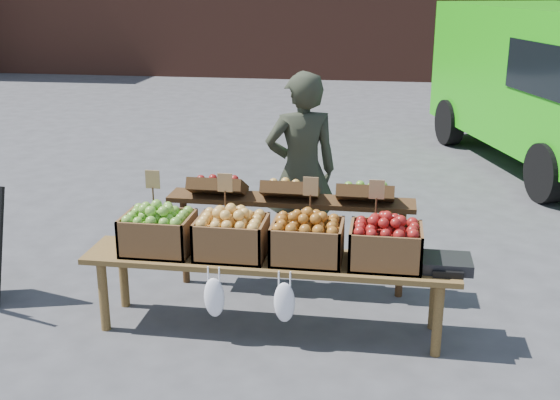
% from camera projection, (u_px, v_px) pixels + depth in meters
% --- Properties ---
extents(ground, '(80.00, 80.00, 0.00)m').
position_uv_depth(ground, '(261.00, 314.00, 5.45)').
color(ground, '#404042').
extents(vendor, '(0.75, 0.62, 1.76)m').
position_uv_depth(vendor, '(301.00, 172.00, 6.12)').
color(vendor, '#272C1F').
rests_on(vendor, ground).
extents(back_table, '(2.10, 0.44, 1.04)m').
position_uv_depth(back_table, '(290.00, 231.00, 5.74)').
color(back_table, '#3B2512').
rests_on(back_table, ground).
extents(display_bench, '(2.70, 0.56, 0.57)m').
position_uv_depth(display_bench, '(269.00, 294.00, 5.14)').
color(display_bench, brown).
rests_on(display_bench, ground).
extents(crate_golden_apples, '(0.50, 0.40, 0.28)m').
position_uv_depth(crate_golden_apples, '(158.00, 233.00, 5.13)').
color(crate_golden_apples, '#629930').
rests_on(crate_golden_apples, display_bench).
extents(crate_russet_pears, '(0.50, 0.40, 0.28)m').
position_uv_depth(crate_russet_pears, '(232.00, 237.00, 5.05)').
color(crate_russet_pears, gold).
rests_on(crate_russet_pears, display_bench).
extents(crate_red_apples, '(0.50, 0.40, 0.28)m').
position_uv_depth(crate_red_apples, '(307.00, 242.00, 4.97)').
color(crate_red_apples, '#A35D23').
rests_on(crate_red_apples, display_bench).
extents(crate_green_apples, '(0.50, 0.40, 0.28)m').
position_uv_depth(crate_green_apples, '(386.00, 246.00, 4.89)').
color(crate_green_apples, maroon).
rests_on(crate_green_apples, display_bench).
extents(weighing_scale, '(0.34, 0.30, 0.08)m').
position_uv_depth(weighing_scale, '(447.00, 263.00, 4.86)').
color(weighing_scale, black).
rests_on(weighing_scale, display_bench).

